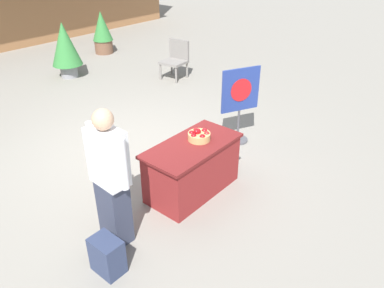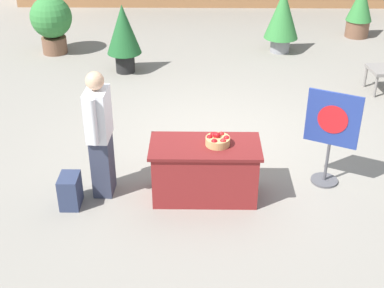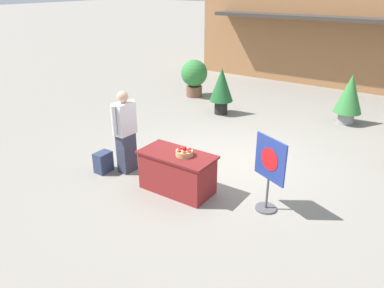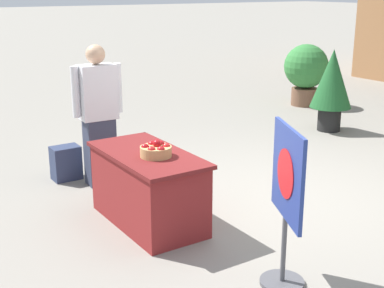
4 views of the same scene
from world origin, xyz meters
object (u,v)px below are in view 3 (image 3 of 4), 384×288
poster_board (269,170)px  potted_plant_near_left (222,87)px  apple_basket (184,152)px  backpack (103,162)px  potted_plant_near_right (194,75)px  display_table (177,172)px  potted_plant_far_right (350,96)px  person_visitor (125,132)px

poster_board → potted_plant_near_left: bearing=-115.6°
apple_basket → backpack: (-1.83, -0.25, -0.60)m
poster_board → potted_plant_near_right: poster_board is taller
display_table → apple_basket: bearing=4.6°
potted_plant_near_right → potted_plant_far_right: size_ratio=0.90×
apple_basket → person_visitor: person_visitor is taller
potted_plant_near_right → person_visitor: bearing=-70.2°
display_table → poster_board: bearing=11.6°
backpack → poster_board: poster_board is taller
backpack → apple_basket: bearing=7.9°
backpack → potted_plant_far_right: 6.64m
person_visitor → potted_plant_far_right: size_ratio=1.24×
backpack → potted_plant_near_right: (-1.52, 5.56, 0.50)m
display_table → person_visitor: person_visitor is taller
potted_plant_near_right → display_table: bearing=-59.0°
display_table → potted_plant_far_right: bearing=72.9°
potted_plant_near_left → person_visitor: bearing=-86.7°
apple_basket → backpack: bearing=-172.1°
person_visitor → potted_plant_near_left: 4.19m
potted_plant_near_right → potted_plant_far_right: bearing=1.7°
poster_board → person_visitor: bearing=-59.2°
potted_plant_near_right → potted_plant_far_right: 4.88m
apple_basket → person_visitor: 1.46m
person_visitor → poster_board: (2.92, 0.27, -0.11)m
apple_basket → potted_plant_far_right: 5.65m
potted_plant_near_left → potted_plant_far_right: size_ratio=0.99×
potted_plant_far_right → potted_plant_near_right: bearing=-178.3°
apple_basket → potted_plant_near_left: bearing=111.8°
display_table → person_visitor: size_ratio=0.83×
apple_basket → potted_plant_near_left: size_ratio=0.23×
person_visitor → backpack: person_visitor is taller
display_table → potted_plant_near_left: potted_plant_near_left is taller
display_table → person_visitor: bearing=177.4°
backpack → potted_plant_near_left: 4.53m
display_table → potted_plant_far_right: 5.72m
poster_board → potted_plant_near_right: 6.93m
person_visitor → potted_plant_near_right: bearing=112.5°
backpack → poster_board: 3.39m
person_visitor → potted_plant_near_left: (-0.24, 4.18, -0.06)m
backpack → poster_board: size_ratio=0.32×
person_visitor → poster_board: person_visitor is taller
person_visitor → poster_board: bearing=8.0°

